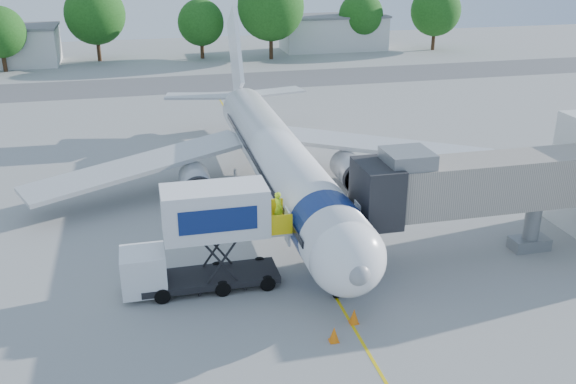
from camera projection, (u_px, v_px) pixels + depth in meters
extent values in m
plane|color=#999996|center=(291.00, 221.00, 40.85)|extent=(160.00, 160.00, 0.00)
cube|color=yellow|center=(291.00, 221.00, 40.85)|extent=(0.15, 70.00, 0.01)
cube|color=#59595B|center=(210.00, 83.00, 78.73)|extent=(120.00, 10.00, 0.01)
cylinder|color=white|center=(280.00, 161.00, 42.43)|extent=(3.70, 28.00, 3.70)
sphere|color=white|center=(347.00, 258.00, 29.81)|extent=(3.70, 3.70, 3.70)
sphere|color=gray|center=(358.00, 274.00, 28.41)|extent=(1.10, 1.10, 1.10)
cone|color=white|center=(238.00, 101.00, 57.77)|extent=(3.70, 6.00, 3.70)
cube|color=white|center=(235.00, 52.00, 57.10)|extent=(0.35, 7.26, 8.29)
cube|color=#B7BABC|center=(387.00, 146.00, 47.80)|extent=(16.17, 9.32, 1.42)
cube|color=#B7BABC|center=(141.00, 165.00, 43.91)|extent=(16.17, 9.32, 1.42)
cylinder|color=#999BA0|center=(351.00, 171.00, 45.61)|extent=(2.10, 3.60, 2.10)
cylinder|color=#999BA0|center=(196.00, 184.00, 43.23)|extent=(2.10, 3.60, 2.10)
cube|color=black|center=(349.00, 252.00, 29.37)|extent=(2.60, 1.39, 0.81)
cylinder|color=navy|center=(328.00, 231.00, 32.51)|extent=(3.73, 2.00, 3.73)
cylinder|color=silver|center=(336.00, 284.00, 32.00)|extent=(0.16, 0.16, 1.50)
cylinder|color=black|center=(336.00, 292.00, 32.16)|extent=(0.25, 0.64, 0.64)
cylinder|color=black|center=(306.00, 179.00, 46.65)|extent=(0.35, 0.90, 0.90)
cylinder|color=black|center=(235.00, 185.00, 45.53)|extent=(0.35, 0.90, 0.90)
cube|color=#ABA092|center=(482.00, 183.00, 34.83)|extent=(13.60, 2.60, 2.80)
cube|color=black|center=(377.00, 193.00, 33.52)|extent=(2.00, 3.20, 3.20)
cube|color=slate|center=(407.00, 158.00, 33.19)|extent=(2.40, 2.40, 0.80)
cylinder|color=slate|center=(532.00, 225.00, 36.67)|extent=(0.90, 0.90, 3.00)
cube|color=slate|center=(529.00, 243.00, 37.10)|extent=(2.20, 1.20, 0.70)
cylinder|color=black|center=(515.00, 245.00, 36.91)|extent=(0.30, 0.70, 0.70)
cylinder|color=black|center=(543.00, 242.00, 37.30)|extent=(0.30, 0.70, 0.70)
cube|color=black|center=(210.00, 277.00, 33.03)|extent=(7.00, 2.30, 0.35)
cube|color=white|center=(144.00, 271.00, 32.02)|extent=(2.20, 2.20, 2.10)
cube|color=black|center=(143.00, 263.00, 31.85)|extent=(1.90, 2.10, 0.70)
cube|color=white|center=(215.00, 211.00, 31.74)|extent=(5.20, 2.40, 2.50)
cube|color=navy|center=(218.00, 221.00, 30.64)|extent=(3.80, 0.04, 1.20)
cube|color=silver|center=(277.00, 227.00, 32.87)|extent=(1.10, 2.20, 0.10)
cube|color=yellow|center=(282.00, 225.00, 31.71)|extent=(1.10, 0.06, 1.10)
cube|color=yellow|center=(273.00, 209.00, 33.61)|extent=(1.10, 0.06, 1.10)
cylinder|color=black|center=(268.00, 283.00, 32.75)|extent=(0.80, 0.25, 0.80)
cylinder|color=black|center=(260.00, 264.00, 34.64)|extent=(0.80, 0.25, 0.80)
cylinder|color=black|center=(162.00, 296.00, 31.60)|extent=(0.80, 0.25, 0.80)
cylinder|color=black|center=(160.00, 276.00, 33.50)|extent=(0.80, 0.25, 0.80)
imported|color=#B2E317|center=(278.00, 209.00, 32.52)|extent=(0.60, 0.77, 1.85)
cube|color=white|center=(465.00, 373.00, 25.60)|extent=(3.85, 2.61, 1.41)
cube|color=navy|center=(467.00, 364.00, 25.43)|extent=(2.36, 2.14, 0.35)
cylinder|color=black|center=(426.00, 380.00, 25.70)|extent=(0.74, 0.41, 0.70)
cylinder|color=black|center=(503.00, 380.00, 25.75)|extent=(0.74, 0.41, 0.70)
cylinder|color=black|center=(479.00, 360.00, 26.91)|extent=(0.74, 0.41, 0.70)
cone|color=orange|center=(354.00, 316.00, 30.01)|extent=(0.47, 0.47, 0.75)
cube|color=orange|center=(354.00, 322.00, 30.14)|extent=(0.43, 0.43, 0.04)
cone|color=orange|center=(334.00, 334.00, 28.64)|extent=(0.46, 0.46, 0.74)
cube|color=orange|center=(334.00, 341.00, 28.77)|extent=(0.42, 0.42, 0.04)
cube|color=silver|center=(333.00, 33.00, 100.59)|extent=(16.00, 7.00, 5.00)
cube|color=slate|center=(334.00, 16.00, 99.60)|extent=(16.40, 7.40, 0.30)
cylinder|color=#382314|center=(4.00, 60.00, 84.63)|extent=(0.56, 0.56, 3.00)
cylinder|color=#382314|center=(99.00, 48.00, 91.66)|extent=(0.56, 0.56, 3.79)
sphere|color=#194813|center=(95.00, 14.00, 89.92)|extent=(8.42, 8.42, 8.42)
cylinder|color=#382314|center=(202.00, 48.00, 93.67)|extent=(0.56, 0.56, 2.99)
sphere|color=#194813|center=(201.00, 22.00, 92.31)|extent=(6.64, 6.64, 6.64)
cylinder|color=#382314|center=(271.00, 44.00, 92.88)|extent=(0.56, 0.56, 4.27)
sphere|color=#194813|center=(271.00, 7.00, 90.93)|extent=(9.49, 9.49, 9.49)
cylinder|color=#382314|center=(360.00, 40.00, 100.53)|extent=(0.56, 0.56, 3.10)
sphere|color=#194813|center=(361.00, 15.00, 99.12)|extent=(6.88, 6.88, 6.88)
cylinder|color=#382314|center=(433.00, 39.00, 100.61)|extent=(0.56, 0.56, 3.46)
sphere|color=#194813|center=(436.00, 11.00, 99.03)|extent=(7.69, 7.69, 7.69)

